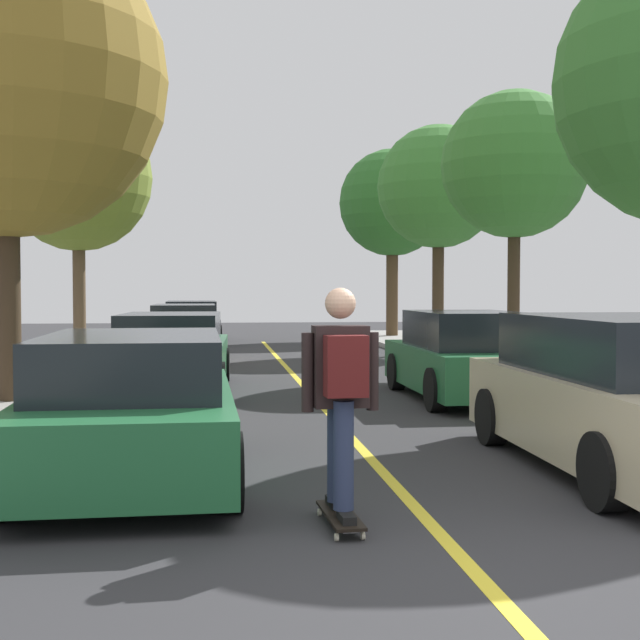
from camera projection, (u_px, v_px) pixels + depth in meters
ground at (490, 589)px, 5.01m from camera, size 80.00×80.00×0.00m
center_line at (368, 456)px, 8.98m from camera, size 0.12×39.20×0.01m
parked_car_left_nearest at (133, 407)px, 7.89m from camera, size 1.96×4.04×1.35m
parked_car_left_near at (171, 353)px, 14.67m from camera, size 2.10×4.60×1.35m
parked_car_left_far at (184, 333)px, 21.37m from camera, size 1.86×4.42×1.38m
parked_car_left_farthest at (192, 322)px, 28.06m from camera, size 1.98×4.72×1.37m
parked_car_right_nearest at (627, 394)px, 8.25m from camera, size 2.02×4.34×1.51m
parked_car_right_near at (465, 357)px, 13.59m from camera, size 1.86×4.10×1.41m
street_tree_left_nearest at (7, 79)px, 12.26m from camera, size 4.62×4.62×6.99m
street_tree_left_near at (78, 179)px, 18.66m from camera, size 3.23×3.23×5.69m
street_tree_right_near at (515, 165)px, 17.57m from camera, size 3.04×3.04×5.73m
street_tree_right_far at (439, 188)px, 23.53m from camera, size 3.41×3.41×6.17m
street_tree_right_farthest at (392, 204)px, 29.64m from camera, size 3.73×3.73×6.51m
skateboard at (340, 516)px, 6.30m from camera, size 0.26×0.85×0.10m
skateboarder at (341, 387)px, 6.23m from camera, size 0.58×0.70×1.67m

